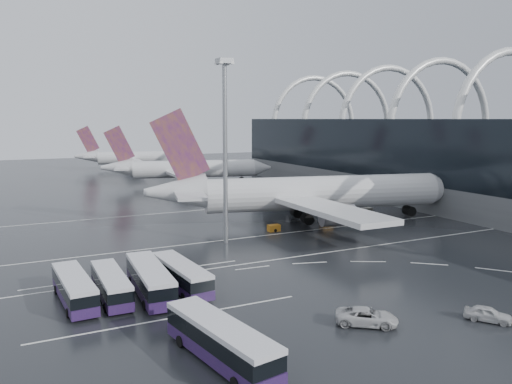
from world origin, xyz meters
name	(u,v)px	position (x,y,z in m)	size (l,w,h in m)	color
ground	(295,253)	(0.00, 0.00, 0.00)	(420.00, 420.00, 0.00)	black
terminal	(476,158)	(61.56, 19.84, 10.87)	(42.00, 160.00, 34.90)	#55575A
lane_marking_near	(302,256)	(0.00, -2.00, 0.01)	(120.00, 0.25, 0.01)	silver
lane_marking_mid	(260,236)	(0.00, 12.00, 0.01)	(120.00, 0.25, 0.01)	silver
lane_marking_far	(203,210)	(0.00, 40.00, 0.01)	(120.00, 0.25, 0.01)	silver
bus_bay_line_south	(173,318)	(-24.00, -16.00, 0.01)	(28.00, 0.25, 0.01)	silver
bus_bay_line_north	(136,274)	(-24.00, 0.00, 0.01)	(28.00, 0.25, 0.01)	silver
airliner_main	(307,194)	(13.90, 18.86, 5.50)	(64.38, 55.59, 21.96)	silver
airliner_gate_b	(186,170)	(10.53, 83.79, 4.53)	(51.44, 45.59, 18.09)	silver
airliner_gate_c	(136,158)	(7.68, 138.54, 4.35)	(48.34, 43.92, 17.39)	silver
bus_row_near_a	(74,288)	(-32.39, -7.10, 1.70)	(3.60, 12.71, 3.09)	#221440
bus_row_near_b	(111,284)	(-28.51, -7.47, 1.63)	(2.95, 12.03, 2.96)	#221440
bus_row_near_c	(150,279)	(-24.31, -8.36, 1.86)	(3.79, 13.89, 3.39)	#221440
bus_row_near_d	(181,275)	(-20.44, -7.84, 1.72)	(3.81, 12.89, 3.13)	#221440
bus_row_far_c	(221,341)	(-23.08, -26.70, 1.86)	(5.35, 14.04, 3.38)	#221440
van_curve_a	(367,317)	(-7.42, -26.09, 0.84)	(2.79, 6.04, 1.68)	#BEBEBE
van_curve_b	(488,314)	(4.01, -30.72, 0.76)	(1.79, 4.44, 1.51)	#BEBEBE
floodlight_mast	(225,129)	(-6.98, 10.45, 18.44)	(2.25, 2.25, 29.31)	gray
gse_cart_belly_a	(326,220)	(16.39, 15.99, 0.67)	(2.44, 1.44, 1.33)	#B56D18
gse_cart_belly_b	(303,203)	(22.68, 34.53, 0.58)	(2.12, 1.25, 1.16)	slate
gse_cart_belly_c	(274,228)	(3.97, 14.26, 0.59)	(2.17, 1.28, 1.18)	#B56D18
gse_cart_belly_d	(367,211)	(29.93, 20.44, 0.61)	(2.25, 1.33, 1.22)	slate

